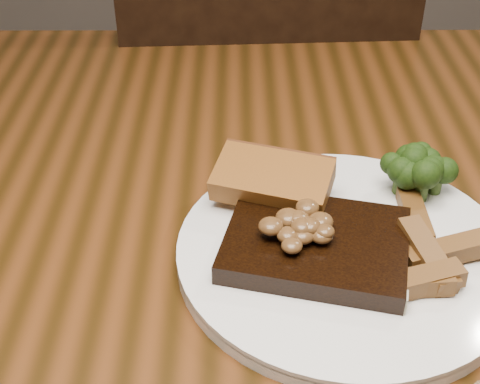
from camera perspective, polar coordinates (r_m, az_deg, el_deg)
The scene contains 9 objects.
dining_table at distance 0.71m, azimuth -0.59°, elevation -7.79°, with size 1.60×0.90×0.75m.
chair_far at distance 1.23m, azimuth 1.73°, elevation 4.86°, with size 0.46×0.46×0.93m.
plate at distance 0.60m, azimuth 8.86°, elevation -5.28°, with size 0.29×0.29×0.01m, color white.
steak at distance 0.58m, azimuth 6.49°, elevation -4.61°, with size 0.15×0.12×0.02m, color black.
steak_bone at distance 0.54m, azimuth 6.99°, elevation -8.52°, with size 0.13×0.01×0.02m, color #BCB392.
mushroom_pile at distance 0.56m, azimuth 5.82°, elevation -2.54°, with size 0.06×0.06×0.03m, color brown, non-canonical shape.
garlic_bread at distance 0.63m, azimuth 2.74°, elevation -0.42°, with size 0.11×0.06×0.02m, color #93531A.
potato_wedges at distance 0.59m, azimuth 14.89°, elevation -4.55°, with size 0.10×0.10×0.02m, color brown, non-canonical shape.
broccoli_cluster at distance 0.66m, azimuth 13.50°, elevation 1.57°, with size 0.08×0.08×0.04m, color #1F350C, non-canonical shape.
Camera 1 is at (0.01, -0.51, 1.15)m, focal length 50.00 mm.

